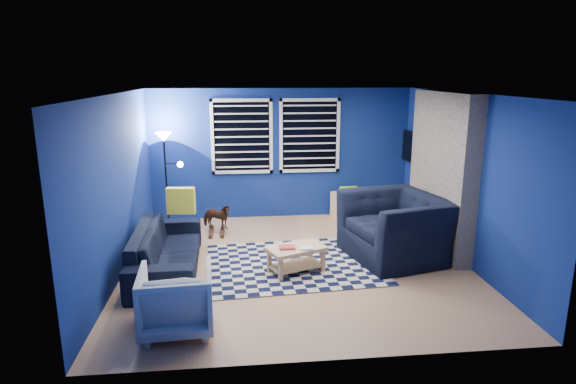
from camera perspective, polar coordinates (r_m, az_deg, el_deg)
The scene contains 18 objects.
floor at distance 7.27m, azimuth 1.03°, elevation -8.51°, with size 5.00×5.00×0.00m, color tan.
ceiling at distance 6.73m, azimuth 1.12°, elevation 11.58°, with size 5.00×5.00×0.00m, color white.
wall_back at distance 9.33m, azimuth -0.82°, elevation 4.53°, with size 5.00×5.00×0.00m, color navy.
wall_left at distance 7.04m, azimuth -19.56°, elevation 0.60°, with size 5.00×5.00×0.00m, color navy.
wall_right at distance 7.61m, azimuth 20.11°, elevation 1.51°, with size 5.00×5.00×0.00m, color navy.
fireplace at distance 8.00m, azimuth 17.62°, elevation 1.90°, with size 0.65×2.00×2.50m.
window_left at distance 9.21m, azimuth -5.49°, elevation 6.54°, with size 1.17×0.06×1.42m.
window_right at distance 9.31m, azimuth 2.59°, elevation 6.67°, with size 1.17×0.06×1.42m.
tv at distance 9.37m, azimuth 14.59°, elevation 5.05°, with size 0.07×1.00×0.58m.
rug at distance 7.25m, azimuth 0.67°, elevation -8.50°, with size 2.50×2.00×0.02m, color black.
sofa at distance 7.13m, azimuth -14.18°, elevation -6.62°, with size 0.87×2.22×0.65m, color black.
armchair_big at distance 7.54m, azimuth 12.63°, elevation -4.09°, with size 1.31×1.50×0.97m, color black.
armchair_bent at distance 5.53m, azimuth -13.09°, elevation -12.31°, with size 0.78×0.80×0.73m, color gray.
rocking_horse at distance 8.59m, azimuth -8.49°, elevation -2.94°, with size 0.55×0.25×0.47m, color #4A2617.
coffee_table at distance 6.88m, azimuth 0.95°, elevation -7.34°, with size 0.92×0.73×0.40m.
cabinet at distance 9.51m, azimuth 7.25°, elevation -1.46°, with size 0.72×0.59×0.61m.
floor_lamp at distance 8.96m, azimuth -14.33°, elevation 4.84°, with size 0.47×0.29×1.74m.
throw_pillow at distance 7.62m, azimuth -12.58°, elevation -1.01°, with size 0.43×0.13×0.41m, color yellow.
Camera 1 is at (-0.83, -6.67, 2.78)m, focal length 30.00 mm.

